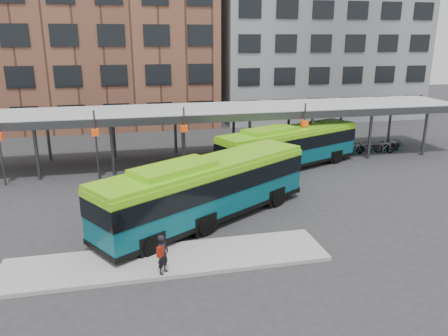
{
  "coord_description": "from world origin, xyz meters",
  "views": [
    {
      "loc": [
        -6.88,
        -20.21,
        9.41
      ],
      "look_at": [
        -1.3,
        4.56,
        1.8
      ],
      "focal_mm": 35.0,
      "sensor_mm": 36.0,
      "label": 1
    }
  ],
  "objects": [
    {
      "name": "ground",
      "position": [
        0.0,
        0.0,
        0.0
      ],
      "size": [
        120.0,
        120.0,
        0.0
      ],
      "primitive_type": "plane",
      "color": "#28282B",
      "rests_on": "ground"
    },
    {
      "name": "building_grey",
      "position": [
        16.0,
        32.0,
        10.0
      ],
      "size": [
        24.0,
        14.0,
        20.0
      ],
      "primitive_type": "cube",
      "color": "slate",
      "rests_on": "ground"
    },
    {
      "name": "boarding_island",
      "position": [
        -5.5,
        -3.0,
        0.09
      ],
      "size": [
        14.0,
        3.0,
        0.18
      ],
      "primitive_type": "cube",
      "color": "gray",
      "rests_on": "ground"
    },
    {
      "name": "bus_front",
      "position": [
        -3.05,
        1.03,
        1.84
      ],
      "size": [
        12.32,
        9.06,
        3.53
      ],
      "rotation": [
        0.0,
        0.0,
        0.56
      ],
      "color": "#074955",
      "rests_on": "ground"
    },
    {
      "name": "pedestrian",
      "position": [
        -5.8,
        -4.21,
        1.03
      ],
      "size": [
        0.69,
        0.73,
        1.67
      ],
      "rotation": [
        0.0,
        0.0,
        0.91
      ],
      "color": "black",
      "rests_on": "boarding_island"
    },
    {
      "name": "bike_rack",
      "position": [
        13.58,
        12.08,
        0.48
      ],
      "size": [
        6.28,
        1.39,
        1.03
      ],
      "color": "slate",
      "rests_on": "ground"
    },
    {
      "name": "bus_rear",
      "position": [
        4.69,
        9.3,
        1.71
      ],
      "size": [
        11.94,
        7.07,
        3.28
      ],
      "rotation": [
        0.0,
        0.0,
        0.41
      ],
      "color": "#074955",
      "rests_on": "ground"
    },
    {
      "name": "building_brick",
      "position": [
        -10.0,
        32.0,
        11.0
      ],
      "size": [
        26.0,
        14.0,
        22.0
      ],
      "primitive_type": "cube",
      "color": "brown",
      "rests_on": "ground"
    },
    {
      "name": "canopy",
      "position": [
        -0.06,
        12.87,
        3.91
      ],
      "size": [
        40.0,
        6.53,
        4.8
      ],
      "color": "#999B9E",
      "rests_on": "ground"
    }
  ]
}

